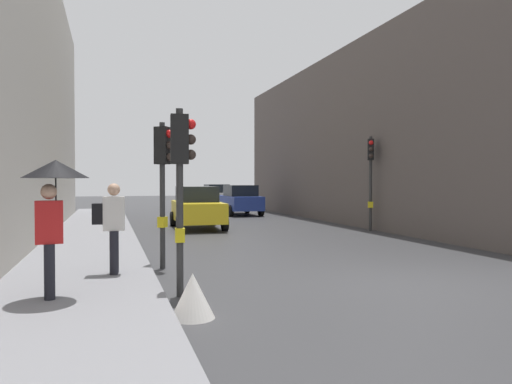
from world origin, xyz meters
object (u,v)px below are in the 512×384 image
at_px(traffic_light_mid_street, 371,166).
at_px(pedestrian_with_black_backpack, 112,223).
at_px(warning_sign_triangle, 193,296).
at_px(car_white_compact, 216,196).
at_px(car_yellow_taxi, 197,208).
at_px(pedestrian_with_umbrella, 54,190).
at_px(car_blue_van, 240,200).
at_px(traffic_light_near_left, 181,167).
at_px(traffic_light_near_right, 163,168).

relative_size(traffic_light_mid_street, pedestrian_with_black_backpack, 2.12).
xyz_separation_m(pedestrian_with_black_backpack, warning_sign_triangle, (1.10, -2.95, -0.84)).
xyz_separation_m(car_white_compact, pedestrian_with_black_backpack, (-7.92, -26.79, 0.29)).
xyz_separation_m(car_yellow_taxi, pedestrian_with_umbrella, (-4.37, -11.99, 0.96)).
distance_m(car_blue_van, car_yellow_taxi, 8.38).
bearing_deg(car_yellow_taxi, warning_sign_triangle, -100.36).
height_order(car_yellow_taxi, car_white_compact, same).
relative_size(traffic_light_near_left, car_blue_van, 0.76).
xyz_separation_m(traffic_light_mid_street, traffic_light_near_left, (-8.76, -8.65, -0.38)).
xyz_separation_m(car_blue_van, pedestrian_with_umbrella, (-8.23, -19.43, 0.96)).
relative_size(traffic_light_near_left, traffic_light_near_right, 0.97).
distance_m(traffic_light_near_left, pedestrian_with_black_backpack, 2.20).
height_order(traffic_light_near_right, car_yellow_taxi, traffic_light_near_right).
height_order(traffic_light_mid_street, pedestrian_with_black_backpack, traffic_light_mid_street).
distance_m(traffic_light_near_left, car_white_compact, 29.19).
relative_size(car_blue_van, pedestrian_with_black_backpack, 2.39).
height_order(traffic_light_mid_street, car_yellow_taxi, traffic_light_mid_street).
bearing_deg(car_yellow_taxi, pedestrian_with_umbrella, -110.01).
relative_size(traffic_light_near_left, warning_sign_triangle, 4.93).
relative_size(traffic_light_near_left, car_yellow_taxi, 0.75).
distance_m(traffic_light_near_right, car_white_compact, 26.53).
xyz_separation_m(traffic_light_near_right, pedestrian_with_umbrella, (-1.99, -2.95, -0.44)).
distance_m(car_yellow_taxi, pedestrian_with_black_backpack, 10.81).
xyz_separation_m(traffic_light_near_right, car_white_compact, (6.80, 25.60, -1.40)).
bearing_deg(pedestrian_with_black_backpack, traffic_light_mid_street, 35.61).
bearing_deg(traffic_light_near_right, pedestrian_with_umbrella, -124.02).
distance_m(traffic_light_near_right, pedestrian_with_black_backpack, 1.98).
xyz_separation_m(car_yellow_taxi, pedestrian_with_black_backpack, (-3.50, -10.23, 0.29)).
distance_m(traffic_light_near_right, pedestrian_with_umbrella, 3.59).
relative_size(car_blue_van, car_white_compact, 1.00).
bearing_deg(pedestrian_with_umbrella, traffic_light_mid_street, 39.44).
bearing_deg(traffic_light_near_left, car_yellow_taxi, 78.63).
bearing_deg(pedestrian_with_black_backpack, traffic_light_near_right, 46.42).
bearing_deg(car_white_compact, pedestrian_with_black_backpack, -106.48).
relative_size(traffic_light_near_right, car_yellow_taxi, 0.77).
bearing_deg(traffic_light_near_left, pedestrian_with_umbrella, -174.40).
xyz_separation_m(traffic_light_mid_street, pedestrian_with_black_backpack, (-9.89, -7.08, -1.43)).
bearing_deg(traffic_light_mid_street, traffic_light_near_right, -146.06).
relative_size(car_yellow_taxi, pedestrian_with_umbrella, 1.99).
bearing_deg(traffic_light_near_right, warning_sign_triangle, -90.46).
height_order(car_yellow_taxi, warning_sign_triangle, car_yellow_taxi).
bearing_deg(car_blue_van, car_yellow_taxi, -117.41).
height_order(pedestrian_with_umbrella, pedestrian_with_black_backpack, pedestrian_with_umbrella).
xyz_separation_m(car_white_compact, pedestrian_with_umbrella, (-8.79, -28.55, 0.96)).
xyz_separation_m(traffic_light_near_right, car_blue_van, (6.23, 16.48, -1.40)).
bearing_deg(traffic_light_mid_street, pedestrian_with_black_backpack, -144.39).
xyz_separation_m(traffic_light_near_left, warning_sign_triangle, (-0.04, -1.38, -1.89)).
height_order(car_white_compact, pedestrian_with_black_backpack, pedestrian_with_black_backpack).
distance_m(traffic_light_near_right, car_blue_van, 17.68).
relative_size(car_yellow_taxi, pedestrian_with_black_backpack, 2.41).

